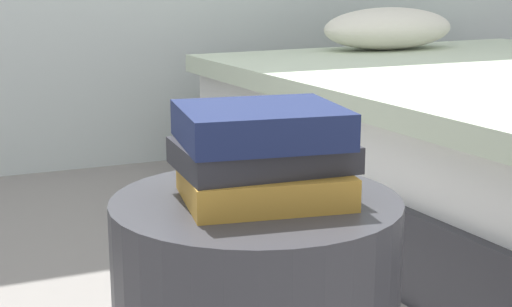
% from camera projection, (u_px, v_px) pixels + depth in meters
% --- Properties ---
extents(book_ochre, '(0.25, 0.22, 0.05)m').
position_uv_depth(book_ochre, '(263.00, 184.00, 1.09)').
color(book_ochre, '#B7842D').
rests_on(book_ochre, side_table).
extents(book_charcoal, '(0.25, 0.18, 0.04)m').
position_uv_depth(book_charcoal, '(262.00, 155.00, 1.09)').
color(book_charcoal, '#28282D').
rests_on(book_charcoal, book_ochre).
extents(book_navy, '(0.25, 0.22, 0.05)m').
position_uv_depth(book_navy, '(259.00, 124.00, 1.08)').
color(book_navy, '#19234C').
rests_on(book_navy, book_charcoal).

